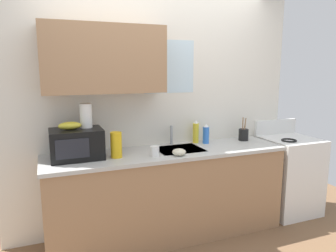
{
  "coord_description": "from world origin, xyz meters",
  "views": [
    {
      "loc": [
        -1.12,
        -2.85,
        1.7
      ],
      "look_at": [
        0.0,
        0.0,
        1.15
      ],
      "focal_mm": 33.95,
      "sensor_mm": 36.0,
      "label": 1
    }
  ],
  "objects_px": {
    "paper_towel_roll": "(86,116)",
    "dish_soap_bottle_yellow": "(196,132)",
    "microwave": "(77,144)",
    "cereal_canister": "(116,145)",
    "mug_white": "(155,151)",
    "dish_soap_bottle_blue": "(206,134)",
    "utensil_crock": "(243,134)",
    "stove_range": "(288,174)",
    "small_bowl": "(179,152)",
    "banana_bunch": "(70,126)"
  },
  "relations": [
    {
      "from": "microwave",
      "to": "dish_soap_bottle_blue",
      "type": "distance_m",
      "value": 1.37
    },
    {
      "from": "mug_white",
      "to": "utensil_crock",
      "type": "height_order",
      "value": "utensil_crock"
    },
    {
      "from": "stove_range",
      "to": "banana_bunch",
      "type": "bearing_deg",
      "value": 178.92
    },
    {
      "from": "dish_soap_bottle_yellow",
      "to": "dish_soap_bottle_blue",
      "type": "height_order",
      "value": "dish_soap_bottle_yellow"
    },
    {
      "from": "dish_soap_bottle_yellow",
      "to": "dish_soap_bottle_blue",
      "type": "relative_size",
      "value": 1.16
    },
    {
      "from": "stove_range",
      "to": "cereal_canister",
      "type": "relative_size",
      "value": 4.58
    },
    {
      "from": "microwave",
      "to": "cereal_canister",
      "type": "distance_m",
      "value": 0.35
    },
    {
      "from": "microwave",
      "to": "paper_towel_roll",
      "type": "height_order",
      "value": "paper_towel_roll"
    },
    {
      "from": "banana_bunch",
      "to": "dish_soap_bottle_yellow",
      "type": "xyz_separation_m",
      "value": [
        1.33,
        0.17,
        -0.19
      ]
    },
    {
      "from": "banana_bunch",
      "to": "paper_towel_roll",
      "type": "bearing_deg",
      "value": 18.43
    },
    {
      "from": "banana_bunch",
      "to": "mug_white",
      "type": "height_order",
      "value": "banana_bunch"
    },
    {
      "from": "stove_range",
      "to": "dish_soap_bottle_blue",
      "type": "relative_size",
      "value": 4.97
    },
    {
      "from": "banana_bunch",
      "to": "dish_soap_bottle_yellow",
      "type": "height_order",
      "value": "banana_bunch"
    },
    {
      "from": "dish_soap_bottle_yellow",
      "to": "cereal_canister",
      "type": "distance_m",
      "value": 0.98
    },
    {
      "from": "utensil_crock",
      "to": "cereal_canister",
      "type": "bearing_deg",
      "value": -173.53
    },
    {
      "from": "paper_towel_roll",
      "to": "small_bowl",
      "type": "distance_m",
      "value": 0.92
    },
    {
      "from": "stove_range",
      "to": "small_bowl",
      "type": "relative_size",
      "value": 8.31
    },
    {
      "from": "dish_soap_bottle_yellow",
      "to": "dish_soap_bottle_blue",
      "type": "xyz_separation_m",
      "value": [
        0.09,
        -0.07,
        -0.02
      ]
    },
    {
      "from": "dish_soap_bottle_yellow",
      "to": "utensil_crock",
      "type": "distance_m",
      "value": 0.57
    },
    {
      "from": "banana_bunch",
      "to": "mug_white",
      "type": "distance_m",
      "value": 0.8
    },
    {
      "from": "mug_white",
      "to": "microwave",
      "type": "bearing_deg",
      "value": 164.56
    },
    {
      "from": "dish_soap_bottle_yellow",
      "to": "utensil_crock",
      "type": "bearing_deg",
      "value": -9.76
    },
    {
      "from": "stove_range",
      "to": "utensil_crock",
      "type": "distance_m",
      "value": 0.78
    },
    {
      "from": "microwave",
      "to": "mug_white",
      "type": "distance_m",
      "value": 0.71
    },
    {
      "from": "cereal_canister",
      "to": "utensil_crock",
      "type": "relative_size",
      "value": 0.89
    },
    {
      "from": "paper_towel_roll",
      "to": "dish_soap_bottle_yellow",
      "type": "distance_m",
      "value": 1.22
    },
    {
      "from": "paper_towel_roll",
      "to": "dish_soap_bottle_yellow",
      "type": "relative_size",
      "value": 0.87
    },
    {
      "from": "banana_bunch",
      "to": "cereal_canister",
      "type": "xyz_separation_m",
      "value": [
        0.39,
        -0.1,
        -0.19
      ]
    },
    {
      "from": "microwave",
      "to": "dish_soap_bottle_blue",
      "type": "height_order",
      "value": "microwave"
    },
    {
      "from": "banana_bunch",
      "to": "small_bowl",
      "type": "relative_size",
      "value": 1.54
    },
    {
      "from": "microwave",
      "to": "small_bowl",
      "type": "distance_m",
      "value": 0.94
    },
    {
      "from": "stove_range",
      "to": "small_bowl",
      "type": "bearing_deg",
      "value": -172.36
    },
    {
      "from": "mug_white",
      "to": "cereal_canister",
      "type": "bearing_deg",
      "value": 165.25
    },
    {
      "from": "utensil_crock",
      "to": "dish_soap_bottle_blue",
      "type": "bearing_deg",
      "value": 176.76
    },
    {
      "from": "cereal_canister",
      "to": "small_bowl",
      "type": "relative_size",
      "value": 1.81
    },
    {
      "from": "microwave",
      "to": "dish_soap_bottle_yellow",
      "type": "xyz_separation_m",
      "value": [
        1.28,
        0.17,
        -0.02
      ]
    },
    {
      "from": "paper_towel_roll",
      "to": "dish_soap_bottle_blue",
      "type": "distance_m",
      "value": 1.3
    },
    {
      "from": "cereal_canister",
      "to": "mug_white",
      "type": "bearing_deg",
      "value": -14.75
    },
    {
      "from": "banana_bunch",
      "to": "microwave",
      "type": "bearing_deg",
      "value": -1.8
    },
    {
      "from": "cereal_canister",
      "to": "stove_range",
      "type": "bearing_deg",
      "value": 1.47
    },
    {
      "from": "microwave",
      "to": "utensil_crock",
      "type": "xyz_separation_m",
      "value": [
        1.84,
        0.07,
        -0.07
      ]
    },
    {
      "from": "dish_soap_bottle_yellow",
      "to": "microwave",
      "type": "bearing_deg",
      "value": -172.58
    },
    {
      "from": "dish_soap_bottle_blue",
      "to": "small_bowl",
      "type": "distance_m",
      "value": 0.59
    },
    {
      "from": "banana_bunch",
      "to": "utensil_crock",
      "type": "xyz_separation_m",
      "value": [
        1.89,
        0.07,
        -0.24
      ]
    },
    {
      "from": "dish_soap_bottle_blue",
      "to": "mug_white",
      "type": "distance_m",
      "value": 0.75
    },
    {
      "from": "microwave",
      "to": "dish_soap_bottle_blue",
      "type": "bearing_deg",
      "value": 4.08
    },
    {
      "from": "cereal_canister",
      "to": "mug_white",
      "type": "relative_size",
      "value": 2.48
    },
    {
      "from": "paper_towel_roll",
      "to": "dish_soap_bottle_yellow",
      "type": "height_order",
      "value": "paper_towel_roll"
    },
    {
      "from": "paper_towel_roll",
      "to": "mug_white",
      "type": "bearing_deg",
      "value": -22.42
    },
    {
      "from": "microwave",
      "to": "dish_soap_bottle_blue",
      "type": "relative_size",
      "value": 2.12
    }
  ]
}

